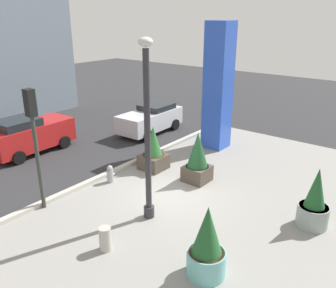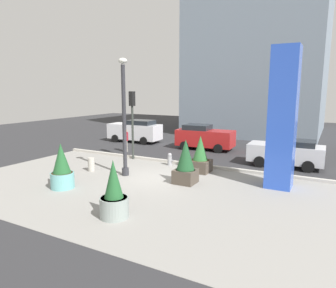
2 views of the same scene
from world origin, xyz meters
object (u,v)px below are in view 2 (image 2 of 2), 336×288
object	(u,v)px
car_intersection	(204,137)
concrete_bollard	(91,164)
lamp_post	(124,120)
car_passing_lane	(287,153)
potted_plant_mid_plaza	(200,157)
car_curb_east	(135,131)
pedestrian_on_sidewalk	(126,139)
potted_plant_by_pillar	(186,163)
potted_plant_near_left	(114,195)
art_pillar_blue	(283,119)
potted_plant_near_right	(62,169)
fire_hydrant	(170,159)
traffic_light_corner	(132,114)

from	to	relation	value
car_intersection	concrete_bollard	bearing A→B (deg)	-109.04
lamp_post	car_passing_lane	size ratio (longest dim) A/B	1.43
potted_plant_mid_plaza	car_curb_east	distance (m)	10.78
car_passing_lane	pedestrian_on_sidewalk	size ratio (longest dim) A/B	2.54
potted_plant_by_pillar	potted_plant_near_left	bearing A→B (deg)	-95.33
car_curb_east	car_passing_lane	bearing A→B (deg)	-13.01
concrete_bollard	car_intersection	world-z (taller)	car_intersection
art_pillar_blue	potted_plant_near_left	xyz separation A→B (m)	(-4.44, -6.31, -2.31)
car_curb_east	pedestrian_on_sidewalk	bearing A→B (deg)	-64.51
potted_plant_near_right	car_intersection	size ratio (longest dim) A/B	0.48
potted_plant_by_pillar	concrete_bollard	distance (m)	5.53
lamp_post	potted_plant_by_pillar	bearing A→B (deg)	4.51
potted_plant_mid_plaza	fire_hydrant	size ratio (longest dim) A/B	2.65
potted_plant_mid_plaza	traffic_light_corner	xyz separation A→B (m)	(-5.01, 0.90, 2.06)
fire_hydrant	car_intersection	size ratio (longest dim) A/B	0.18
potted_plant_near_left	car_curb_east	distance (m)	15.84
lamp_post	potted_plant_near_left	distance (m)	5.76
art_pillar_blue	potted_plant_mid_plaza	world-z (taller)	art_pillar_blue
concrete_bollard	car_intersection	bearing A→B (deg)	70.96
potted_plant_near_right	traffic_light_corner	bearing A→B (deg)	95.63
lamp_post	potted_plant_near_right	bearing A→B (deg)	-111.90
fire_hydrant	car_curb_east	bearing A→B (deg)	137.78
fire_hydrant	car_curb_east	distance (m)	8.82
car_intersection	pedestrian_on_sidewalk	size ratio (longest dim) A/B	2.60
car_curb_east	fire_hydrant	bearing A→B (deg)	-42.22
pedestrian_on_sidewalk	potted_plant_by_pillar	bearing A→B (deg)	-34.50
potted_plant_near_right	lamp_post	bearing A→B (deg)	68.10
traffic_light_corner	car_curb_east	world-z (taller)	traffic_light_corner
lamp_post	potted_plant_mid_plaza	world-z (taller)	lamp_post
traffic_light_corner	car_passing_lane	world-z (taller)	traffic_light_corner
potted_plant_by_pillar	potted_plant_mid_plaza	distance (m)	2.23
art_pillar_blue	potted_plant_by_pillar	xyz separation A→B (m)	(-3.99, -1.51, -2.15)
potted_plant_near_left	car_curb_east	xyz separation A→B (m)	(-8.38, 13.45, 0.14)
potted_plant_by_pillar	concrete_bollard	size ratio (longest dim) A/B	2.83
potted_plant_by_pillar	car_intersection	size ratio (longest dim) A/B	0.50
fire_hydrant	traffic_light_corner	xyz separation A→B (m)	(-2.88, 0.38, 2.53)
concrete_bollard	traffic_light_corner	bearing A→B (deg)	85.41
potted_plant_near_left	fire_hydrant	xyz separation A→B (m)	(-1.86, 7.54, -0.45)
art_pillar_blue	car_curb_east	size ratio (longest dim) A/B	1.36
art_pillar_blue	fire_hydrant	xyz separation A→B (m)	(-6.31, 1.23, -2.76)
potted_plant_mid_plaza	potted_plant_near_left	size ratio (longest dim) A/B	0.96
potted_plant_mid_plaza	concrete_bollard	distance (m)	5.95
art_pillar_blue	pedestrian_on_sidewalk	world-z (taller)	art_pillar_blue
potted_plant_near_left	art_pillar_blue	bearing A→B (deg)	54.86
car_curb_east	car_intersection	distance (m)	6.40
car_intersection	pedestrian_on_sidewalk	world-z (taller)	car_intersection
potted_plant_by_pillar	car_passing_lane	size ratio (longest dim) A/B	0.51
potted_plant_by_pillar	concrete_bollard	world-z (taller)	potted_plant_by_pillar
potted_plant_near_right	car_passing_lane	size ratio (longest dim) A/B	0.49
lamp_post	potted_plant_near_right	distance (m)	3.86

